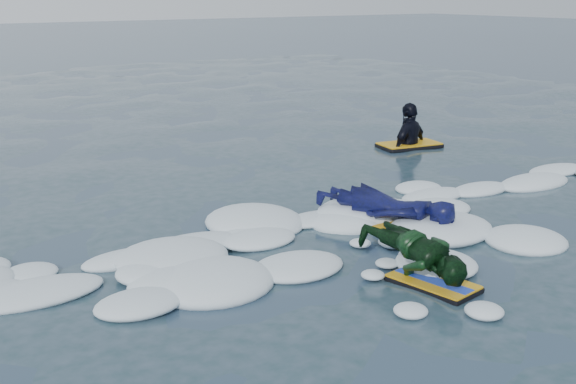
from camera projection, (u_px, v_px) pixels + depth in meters
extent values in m
plane|color=#192A3C|center=(356.00, 280.00, 6.95)|extent=(120.00, 120.00, 0.00)
cube|color=black|center=(400.00, 229.00, 8.34)|extent=(0.64, 1.14, 0.06)
cube|color=gold|center=(401.00, 225.00, 8.33)|extent=(0.61, 1.12, 0.02)
imported|color=#0A0C4C|center=(387.00, 206.00, 8.48)|extent=(1.19, 1.81, 0.41)
cube|color=black|center=(433.00, 284.00, 6.78)|extent=(0.60, 0.91, 0.04)
cube|color=gold|center=(433.00, 281.00, 6.78)|extent=(0.58, 0.89, 0.02)
cube|color=blue|center=(433.00, 280.00, 6.77)|extent=(0.29, 0.81, 0.01)
imported|color=#103C15|center=(419.00, 254.00, 6.88)|extent=(0.73, 1.32, 0.48)
cube|color=black|center=(409.00, 145.00, 12.80)|extent=(1.19, 0.78, 0.06)
cube|color=gold|center=(409.00, 143.00, 12.79)|extent=(1.16, 0.75, 0.02)
imported|color=black|center=(409.00, 149.00, 12.82)|extent=(1.04, 0.65, 1.65)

